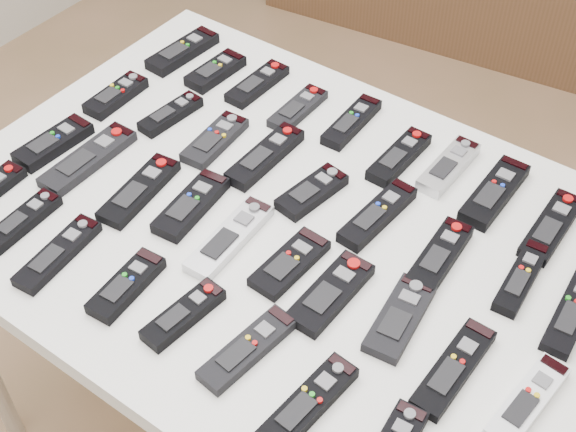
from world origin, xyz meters
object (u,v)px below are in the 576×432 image
Objects in this scene: remote_8 at (551,227)px; remote_30 at (23,220)px; remote_16 at (440,256)px; remote_33 at (184,314)px; remote_17 at (521,278)px; remote_34 at (248,349)px; remote_35 at (308,404)px; remote_21 at (139,190)px; remote_26 at (400,318)px; remote_32 at (126,285)px; remote_13 at (265,156)px; remote_25 at (331,293)px; remote_27 at (454,368)px; remote_22 at (191,205)px; remote_28 at (528,402)px; remote_18 at (573,311)px; remote_7 at (494,192)px; remote_24 at (290,263)px; remote_14 at (312,192)px; remote_20 at (88,159)px; remote_6 at (448,167)px; remote_10 at (116,95)px; table at (288,246)px; remote_23 at (230,238)px; remote_4 at (352,122)px; remote_2 at (257,84)px; remote_12 at (215,140)px; remote_5 at (399,157)px; remote_11 at (171,114)px; remote_31 at (58,253)px; remote_3 at (298,109)px; remote_15 at (377,215)px; remote_1 at (215,71)px; remote_19 at (53,143)px.

remote_30 is (-0.77, -0.54, 0.00)m from remote_8.
remote_33 is at bearing -130.87° from remote_16.
remote_17 is (0.13, 0.04, -0.00)m from remote_16.
remote_35 reaches higher than remote_34.
remote_21 and remote_26 have the same top height.
remote_30 is 0.26m from remote_32.
remote_32 is (0.01, -0.39, -0.00)m from remote_13.
remote_25 is 1.05× the size of remote_26.
remote_13 is 1.11× the size of remote_25.
remote_21 is at bearing -179.64° from remote_27.
remote_22 is 0.66m from remote_28.
remote_18 is 0.46m from remote_35.
remote_24 is at bearing -119.80° from remote_7.
remote_20 is at bearing -147.68° from remote_14.
remote_6 is 0.70m from remote_10.
remote_28 reaches higher than table.
remote_10 reaches higher than remote_23.
remote_7 reaches higher than remote_4.
remote_7 is at bearing -6.54° from remote_6.
remote_17 is at bearing 89.06° from remote_27.
remote_2 is 1.02× the size of remote_12.
remote_5 reaches higher than remote_17.
remote_22 is at bearing -140.77° from remote_7.
remote_22 is at bearing -34.94° from remote_11.
remote_24 is 0.27m from remote_32.
remote_31 is at bearing -177.65° from remote_32.
remote_24 is 0.49m from remote_30.
remote_21 is 0.41m from remote_34.
remote_32 is (0.25, -0.38, 0.00)m from remote_11.
remote_3 is 0.88× the size of remote_25.
remote_15 is 0.40m from remote_33.
remote_5 is 0.96× the size of remote_25.
remote_1 is 0.74m from remote_34.
remote_2 is 0.12m from remote_3.
remote_16 reaches higher than remote_3.
remote_22 is 0.23m from remote_24.
remote_20 is 0.19m from remote_30.
remote_28 is (0.44, -0.01, 0.00)m from remote_24.
remote_14 is (0.24, -0.01, 0.00)m from remote_12.
remote_19 is 0.85× the size of remote_21.
remote_33 is (0.26, -0.17, 0.00)m from remote_21.
remote_21 is (0.14, -0.01, -0.00)m from remote_20.
remote_33 reaches higher than remote_21.
remote_5 is at bearing 113.73° from remote_26.
remote_3 is 0.59m from remote_17.
remote_3 is (-0.17, 0.27, 0.07)m from table.
remote_2 is 0.95× the size of remote_22.
remote_25 is at bearing -35.11° from remote_13.
remote_6 is 0.51m from remote_28.
remote_2 is at bearing 131.38° from remote_13.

